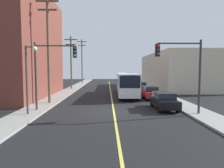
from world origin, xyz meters
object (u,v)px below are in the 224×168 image
Objects in this scene: city_bus at (127,83)px; parked_car_red at (150,92)px; utility_pole_far at (82,59)px; utility_pole_mid at (71,60)px; street_lamp_left at (29,70)px; fire_hydrant at (171,97)px; parked_car_white at (140,87)px; utility_pole_near at (48,45)px; traffic_signal_right_corner at (181,63)px; traffic_signal_left_corner at (53,63)px; parked_car_black at (164,100)px.

city_bus reaches higher than parked_car_red.
utility_pole_mid is at bearing -90.98° from utility_pole_far.
fire_hydrant is (13.68, 6.68, -3.16)m from street_lamp_left.
fire_hydrant is (13.96, -28.86, -5.75)m from utility_pole_far.
parked_car_white is at bearing -56.71° from utility_pole_far.
utility_pole_mid is at bearing 91.73° from utility_pole_near.
street_lamp_left reaches higher than parked_car_red.
parked_car_red is at bearing -45.63° from utility_pole_mid.
utility_pole_near is 6.04m from street_lamp_left.
utility_pole_near reaches higher than traffic_signal_right_corner.
parked_car_red is at bearing -65.81° from utility_pole_far.
street_lamp_left is (-9.03, -12.07, 1.92)m from city_bus.
utility_pole_mid reaches higher than fire_hydrant.
street_lamp_left is at bearing -124.59° from parked_car_white.
traffic_signal_left_corner is at bearing -87.12° from utility_pole_far.
street_lamp_left reaches higher than city_bus.
utility_pole_mid is (-12.33, 4.26, 4.69)m from parked_car_white.
city_bus is at bearing 53.65° from traffic_signal_left_corner.
street_lamp_left is at bearing -168.65° from parked_car_black.
utility_pole_near is 13.65m from traffic_signal_right_corner.
city_bus is at bearing -44.28° from utility_pole_mid.
city_bus is 1.08× the size of utility_pole_far.
utility_pole_mid is at bearing 135.72° from city_bus.
fire_hydrant is at bearing 26.03° from street_lamp_left.
city_bus is at bearing -68.36° from utility_pole_far.
parked_car_white is 18.89m from traffic_signal_left_corner.
utility_pole_near reaches higher than street_lamp_left.
parked_car_red is 0.74× the size of traffic_signal_right_corner.
utility_pole_near is at bearing 111.46° from traffic_signal_left_corner.
utility_pole_far is (-11.96, 26.62, 5.50)m from parked_car_red.
parked_car_red is at bearing 131.83° from fire_hydrant.
parked_car_red is 5.32× the size of fire_hydrant.
street_lamp_left is at bearing -142.62° from parked_car_red.
parked_car_red is 18.06m from utility_pole_mid.
utility_pole_mid is at bearing 122.44° from parked_car_black.
traffic_signal_left_corner is 10.98m from traffic_signal_right_corner.
traffic_signal_right_corner is (10.82, -1.88, 0.00)m from traffic_signal_left_corner.
utility_pole_far is 32.57m from fire_hydrant.
utility_pole_near reaches higher than parked_car_black.
utility_pole_far reaches higher than street_lamp_left.
fire_hydrant is (1.87, -10.44, -0.26)m from parked_car_white.
utility_pole_far reaches higher than parked_car_black.
utility_pole_mid is (-12.20, 12.47, 4.69)m from parked_car_red.
street_lamp_left is (-12.24, 0.15, -0.56)m from traffic_signal_right_corner.
utility_pole_near is at bearing 155.53° from traffic_signal_right_corner.
traffic_signal_left_corner is (-10.17, -0.59, 3.46)m from parked_car_black.
parked_car_red is at bearing 93.56° from traffic_signal_right_corner.
utility_pole_near is at bearing -163.49° from parked_car_red.
city_bus is 1.07× the size of utility_pole_near.
traffic_signal_left_corner is 1.00× the size of traffic_signal_right_corner.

